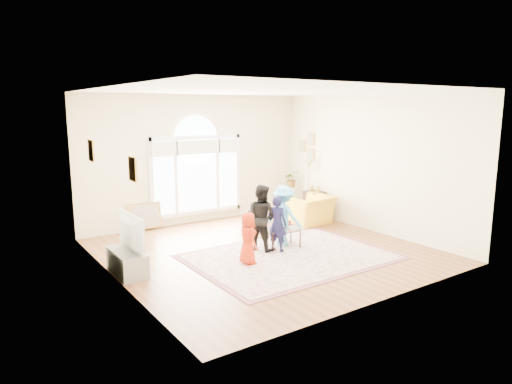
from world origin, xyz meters
TOP-DOWN VIEW (x-y plane):
  - ground at (0.00, 0.00)m, footprint 6.00×6.00m
  - room_shell at (0.01, 2.83)m, footprint 6.00×6.00m
  - area_rug at (0.18, -0.62)m, footprint 3.60×2.60m
  - rug_border at (0.18, -0.62)m, footprint 3.80×2.80m
  - tv_console at (-2.75, 0.30)m, footprint 0.45×1.00m
  - television at (-2.74, 0.30)m, footprint 0.17×1.11m
  - coffee_table at (0.41, -0.05)m, footprint 1.09×0.77m
  - armchair at (2.21, 1.18)m, footprint 1.18×1.06m
  - side_cabinet at (2.78, 1.64)m, footprint 0.40×0.50m
  - floor_lamp at (2.73, 1.84)m, footprint 0.28×0.28m
  - plant_pedestal at (2.70, 2.51)m, footprint 0.20×0.20m
  - potted_plant at (2.70, 2.51)m, footprint 0.52×0.49m
  - leaning_picture at (-1.43, 2.90)m, footprint 0.80×0.14m
  - child_red at (-0.73, -0.49)m, footprint 0.35×0.50m
  - child_navy at (0.18, -0.18)m, footprint 0.42×0.49m
  - child_black at (-0.04, 0.08)m, footprint 0.72×0.80m
  - child_pink at (0.66, 0.35)m, footprint 0.56×0.79m
  - child_blue at (0.54, 0.07)m, footprint 0.70×0.92m

SIDE VIEW (x-z plane):
  - ground at x=0.00m, z-range 0.00..0.00m
  - leaning_picture at x=-1.43m, z-range -0.31..0.31m
  - rug_border at x=0.18m, z-range 0.00..0.01m
  - area_rug at x=0.18m, z-range 0.00..0.02m
  - tv_console at x=-2.75m, z-range 0.00..0.42m
  - side_cabinet at x=2.78m, z-range 0.00..0.70m
  - plant_pedestal at x=2.70m, z-range 0.00..0.70m
  - armchair at x=2.21m, z-range 0.00..0.71m
  - coffee_table at x=0.41m, z-range 0.13..0.67m
  - child_red at x=-0.73m, z-range 0.02..0.99m
  - child_navy at x=0.18m, z-range 0.02..1.15m
  - child_pink at x=0.66m, z-range 0.02..1.26m
  - child_blue at x=0.54m, z-range 0.02..1.28m
  - child_black at x=-0.04m, z-range 0.02..1.36m
  - television at x=-2.74m, z-range 0.42..1.06m
  - potted_plant at x=2.70m, z-range 0.70..1.16m
  - floor_lamp at x=2.73m, z-range 0.53..2.04m
  - room_shell at x=0.01m, z-range -1.43..4.57m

